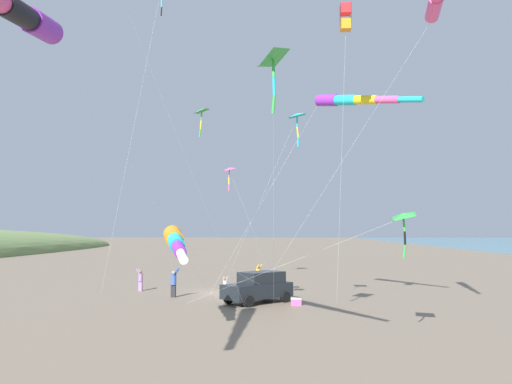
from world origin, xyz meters
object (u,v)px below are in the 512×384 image
at_px(person_child_green_jacket, 140,279).
at_px(cooler_box, 296,302).
at_px(person_child_grey_jacket, 258,274).
at_px(kite_windsock_orange_high_right, 176,242).
at_px(kite_delta_blue_topmost, 202,113).
at_px(kite_box_yellow_midlevel, 346,18).
at_px(kite_windsock_black_fish_shape, 8,7).
at_px(kite_delta_striped_overhead, 272,59).
at_px(parked_car, 258,287).
at_px(person_bystander_far, 225,285).
at_px(kite_delta_long_streamer_left, 229,170).
at_px(kite_delta_long_streamer_right, 402,217).
at_px(kite_windsock_magenta_far_left, 352,100).
at_px(kite_delta_red_high_left, 297,117).
at_px(person_adult_flyer, 174,281).

bearing_deg(person_child_green_jacket, cooler_box, -28.97).
xyz_separation_m(person_child_grey_jacket, kite_windsock_orange_high_right, (-2.61, -17.41, 2.88)).
bearing_deg(kite_delta_blue_topmost, kite_box_yellow_midlevel, -6.38).
xyz_separation_m(kite_windsock_black_fish_shape, kite_delta_striped_overhead, (6.39, 8.17, 1.35)).
xyz_separation_m(parked_car, person_child_green_jacket, (-8.93, 5.39, -0.07)).
bearing_deg(kite_windsock_orange_high_right, kite_box_yellow_midlevel, 6.39).
xyz_separation_m(person_bystander_far, kite_delta_long_streamer_left, (0.90, -5.09, 7.22)).
xyz_separation_m(person_child_grey_jacket, kite_box_yellow_midlevel, (5.36, -16.51, 13.66)).
bearing_deg(kite_windsock_black_fish_shape, kite_box_yellow_midlevel, 50.42).
bearing_deg(kite_delta_long_streamer_right, kite_delta_blue_topmost, 156.15).
bearing_deg(parked_car, kite_delta_long_streamer_right, -57.02).
bearing_deg(kite_box_yellow_midlevel, person_child_green_jacket, 138.09).
bearing_deg(kite_windsock_black_fish_shape, kite_delta_striped_overhead, 51.95).
bearing_deg(person_child_grey_jacket, kite_delta_long_streamer_right, -70.03).
relative_size(person_child_grey_jacket, kite_windsock_magenta_far_left, 0.13).
relative_size(kite_windsock_magenta_far_left, kite_delta_long_streamer_right, 1.12).
distance_m(person_child_green_jacket, kite_windsock_black_fish_shape, 26.02).
height_order(cooler_box, kite_delta_long_streamer_left, kite_delta_long_streamer_left).
bearing_deg(kite_delta_red_high_left, kite_windsock_black_fish_shape, -116.21).
distance_m(person_bystander_far, kite_box_yellow_midlevel, 18.84).
height_order(person_adult_flyer, kite_delta_red_high_left, kite_delta_red_high_left).
relative_size(kite_windsock_magenta_far_left, kite_windsock_black_fish_shape, 0.60).
bearing_deg(cooler_box, kite_box_yellow_midlevel, -68.11).
height_order(kite_windsock_magenta_far_left, kite_delta_long_streamer_left, kite_windsock_magenta_far_left).
height_order(person_adult_flyer, kite_windsock_orange_high_right, kite_windsock_orange_high_right).
bearing_deg(kite_delta_red_high_left, person_child_grey_jacket, 102.79).
bearing_deg(kite_delta_striped_overhead, person_bystander_far, 104.96).
bearing_deg(kite_windsock_black_fish_shape, person_bystander_far, 83.34).
relative_size(person_adult_flyer, kite_delta_blue_topmost, 0.14).
distance_m(person_adult_flyer, kite_windsock_magenta_far_left, 16.09).
height_order(person_bystander_far, kite_delta_striped_overhead, kite_delta_striped_overhead).
xyz_separation_m(kite_windsock_magenta_far_left, kite_delta_blue_topmost, (-7.95, -4.22, -1.64)).
bearing_deg(kite_windsock_black_fish_shape, cooler_box, 67.55).
height_order(kite_delta_striped_overhead, kite_windsock_orange_high_right, kite_delta_striped_overhead).
relative_size(cooler_box, kite_delta_striped_overhead, 0.05).
xyz_separation_m(cooler_box, kite_windsock_orange_high_right, (-5.55, -6.91, 3.59)).
bearing_deg(person_child_green_jacket, kite_box_yellow_midlevel, -41.91).
relative_size(person_child_green_jacket, kite_box_yellow_midlevel, 0.11).
height_order(person_bystander_far, kite_delta_red_high_left, kite_delta_red_high_left).
height_order(person_child_green_jacket, kite_windsock_black_fish_shape, kite_windsock_black_fish_shape).
distance_m(cooler_box, person_child_green_jacket, 12.81).
height_order(person_child_grey_jacket, kite_delta_red_high_left, kite_delta_red_high_left).
height_order(cooler_box, kite_windsock_magenta_far_left, kite_windsock_magenta_far_left).
height_order(parked_car, person_bystander_far, parked_car).
relative_size(person_bystander_far, kite_delta_striped_overhead, 0.10).
bearing_deg(person_child_grey_jacket, kite_windsock_black_fish_shape, -98.90).
relative_size(kite_windsock_black_fish_shape, kite_windsock_orange_high_right, 1.87).
xyz_separation_m(person_adult_flyer, kite_delta_red_high_left, (8.03, -5.68, 9.50)).
bearing_deg(kite_windsock_black_fish_shape, person_child_green_jacket, 98.99).
bearing_deg(kite_delta_red_high_left, kite_delta_striped_overhead, -98.61).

